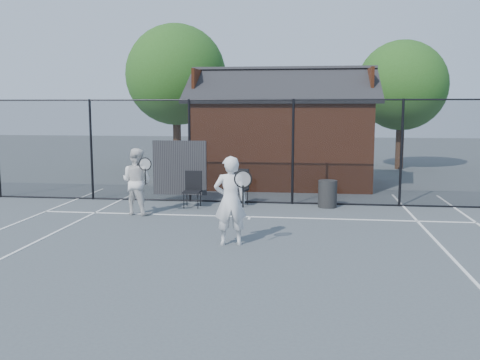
# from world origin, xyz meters

# --- Properties ---
(ground) EXTENTS (80.00, 80.00, 0.00)m
(ground) POSITION_xyz_m (0.00, 0.00, 0.00)
(ground) COLOR #484F52
(ground) RESTS_ON ground
(court_lines) EXTENTS (11.02, 18.00, 0.01)m
(court_lines) POSITION_xyz_m (0.00, -1.32, 0.01)
(court_lines) COLOR white
(court_lines) RESTS_ON ground
(fence) EXTENTS (22.04, 3.00, 3.00)m
(fence) POSITION_xyz_m (-0.30, 5.00, 1.45)
(fence) COLOR black
(fence) RESTS_ON ground
(clubhouse) EXTENTS (6.50, 4.36, 4.19)m
(clubhouse) POSITION_xyz_m (0.50, 9.00, 1.61)
(clubhouse) COLOR brown
(clubhouse) RESTS_ON ground
(tree_left) EXTENTS (4.48, 4.48, 6.44)m
(tree_left) POSITION_xyz_m (-4.50, 13.50, 4.19)
(tree_left) COLOR black
(tree_left) RESTS_ON ground
(tree_right) EXTENTS (3.97, 3.97, 5.70)m
(tree_right) POSITION_xyz_m (5.50, 14.50, 3.71)
(tree_right) COLOR black
(tree_right) RESTS_ON ground
(player_front) EXTENTS (0.84, 0.65, 1.80)m
(player_front) POSITION_xyz_m (-0.09, 0.22, 0.91)
(player_front) COLOR white
(player_front) RESTS_ON ground
(player_back) EXTENTS (1.00, 0.85, 1.72)m
(player_back) POSITION_xyz_m (-2.96, 3.00, 0.86)
(player_back) COLOR white
(player_back) RESTS_ON ground
(chair_left) EXTENTS (0.47, 0.49, 0.98)m
(chair_left) POSITION_xyz_m (-1.74, 4.10, 0.49)
(chair_left) COLOR black
(chair_left) RESTS_ON ground
(chair_right) EXTENTS (0.58, 0.60, 1.01)m
(chair_right) POSITION_xyz_m (-0.50, 4.51, 0.50)
(chair_right) COLOR black
(chair_right) RESTS_ON ground
(waste_bin) EXTENTS (0.55, 0.55, 0.76)m
(waste_bin) POSITION_xyz_m (1.99, 4.60, 0.38)
(waste_bin) COLOR #242424
(waste_bin) RESTS_ON ground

